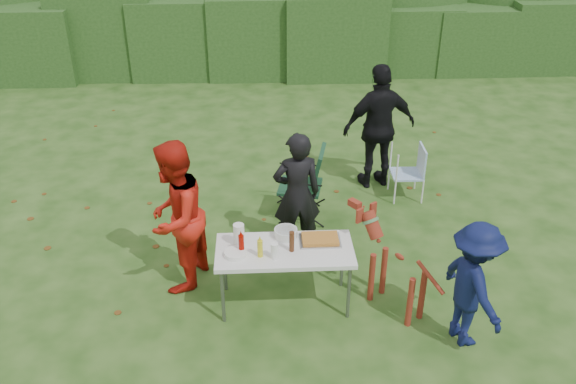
{
  "coord_description": "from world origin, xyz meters",
  "views": [
    {
      "loc": [
        -0.04,
        -5.7,
        4.51
      ],
      "look_at": [
        0.28,
        0.55,
        1.0
      ],
      "focal_mm": 38.0,
      "sensor_mm": 36.0,
      "label": 1
    }
  ],
  "objects_px": {
    "ketchup_bottle": "(241,244)",
    "paper_towel_roll": "(239,235)",
    "person_black_puffy": "(379,127)",
    "dog": "(398,269)",
    "camping_chair": "(300,182)",
    "beer_bottle": "(292,241)",
    "folding_table": "(285,253)",
    "lawn_chair": "(407,172)",
    "child": "(473,285)",
    "person_red_jacket": "(175,217)",
    "person_cook": "(297,194)",
    "mustard_bottle": "(260,248)"
  },
  "relations": [
    {
      "from": "camping_chair",
      "to": "child",
      "type": "bearing_deg",
      "value": 132.95
    },
    {
      "from": "camping_chair",
      "to": "paper_towel_roll",
      "type": "bearing_deg",
      "value": 78.04
    },
    {
      "from": "person_red_jacket",
      "to": "person_black_puffy",
      "type": "distance_m",
      "value": 3.6
    },
    {
      "from": "lawn_chair",
      "to": "mustard_bottle",
      "type": "xyz_separation_m",
      "value": [
        -2.17,
        -2.49,
        0.43
      ]
    },
    {
      "from": "person_black_puffy",
      "to": "dog",
      "type": "xyz_separation_m",
      "value": [
        -0.3,
        -2.93,
        -0.42
      ]
    },
    {
      "from": "person_cook",
      "to": "paper_towel_roll",
      "type": "xyz_separation_m",
      "value": [
        -0.69,
        -0.95,
        0.05
      ]
    },
    {
      "from": "child",
      "to": "ketchup_bottle",
      "type": "distance_m",
      "value": 2.42
    },
    {
      "from": "dog",
      "to": "mustard_bottle",
      "type": "xyz_separation_m",
      "value": [
        -1.5,
        0.04,
        0.3
      ]
    },
    {
      "from": "folding_table",
      "to": "person_red_jacket",
      "type": "bearing_deg",
      "value": 160.06
    },
    {
      "from": "paper_towel_roll",
      "to": "lawn_chair",
      "type": "bearing_deg",
      "value": 43.35
    },
    {
      "from": "mustard_bottle",
      "to": "paper_towel_roll",
      "type": "bearing_deg",
      "value": 134.89
    },
    {
      "from": "lawn_chair",
      "to": "paper_towel_roll",
      "type": "distance_m",
      "value": 3.33
    },
    {
      "from": "person_red_jacket",
      "to": "ketchup_bottle",
      "type": "distance_m",
      "value": 0.9
    },
    {
      "from": "paper_towel_roll",
      "to": "mustard_bottle",
      "type": "bearing_deg",
      "value": -45.11
    },
    {
      "from": "person_cook",
      "to": "camping_chair",
      "type": "xyz_separation_m",
      "value": [
        0.1,
        0.85,
        -0.3
      ]
    },
    {
      "from": "folding_table",
      "to": "mustard_bottle",
      "type": "bearing_deg",
      "value": -155.38
    },
    {
      "from": "person_cook",
      "to": "mustard_bottle",
      "type": "height_order",
      "value": "person_cook"
    },
    {
      "from": "camping_chair",
      "to": "paper_towel_roll",
      "type": "xyz_separation_m",
      "value": [
        -0.79,
        -1.8,
        0.35
      ]
    },
    {
      "from": "dog",
      "to": "paper_towel_roll",
      "type": "relative_size",
      "value": 4.34
    },
    {
      "from": "ketchup_bottle",
      "to": "paper_towel_roll",
      "type": "xyz_separation_m",
      "value": [
        -0.03,
        0.15,
        0.02
      ]
    },
    {
      "from": "person_cook",
      "to": "mustard_bottle",
      "type": "distance_m",
      "value": 1.27
    },
    {
      "from": "folding_table",
      "to": "paper_towel_roll",
      "type": "distance_m",
      "value": 0.54
    },
    {
      "from": "camping_chair",
      "to": "mustard_bottle",
      "type": "bearing_deg",
      "value": 86.19
    },
    {
      "from": "person_black_puffy",
      "to": "folding_table",
      "type": "bearing_deg",
      "value": 48.18
    },
    {
      "from": "person_black_puffy",
      "to": "child",
      "type": "bearing_deg",
      "value": 82.53
    },
    {
      "from": "folding_table",
      "to": "mustard_bottle",
      "type": "height_order",
      "value": "mustard_bottle"
    },
    {
      "from": "child",
      "to": "mustard_bottle",
      "type": "relative_size",
      "value": 7.05
    },
    {
      "from": "person_red_jacket",
      "to": "mustard_bottle",
      "type": "bearing_deg",
      "value": 77.21
    },
    {
      "from": "ketchup_bottle",
      "to": "camping_chair",
      "type": "bearing_deg",
      "value": 68.51
    },
    {
      "from": "folding_table",
      "to": "beer_bottle",
      "type": "relative_size",
      "value": 6.25
    },
    {
      "from": "camping_chair",
      "to": "ketchup_bottle",
      "type": "xyz_separation_m",
      "value": [
        -0.77,
        -1.95,
        0.33
      ]
    },
    {
      "from": "lawn_chair",
      "to": "ketchup_bottle",
      "type": "distance_m",
      "value": 3.41
    },
    {
      "from": "person_cook",
      "to": "dog",
      "type": "height_order",
      "value": "person_cook"
    },
    {
      "from": "person_black_puffy",
      "to": "mustard_bottle",
      "type": "xyz_separation_m",
      "value": [
        -1.8,
        -2.9,
        -0.11
      ]
    },
    {
      "from": "beer_bottle",
      "to": "camping_chair",
      "type": "bearing_deg",
      "value": 83.32
    },
    {
      "from": "person_black_puffy",
      "to": "beer_bottle",
      "type": "relative_size",
      "value": 7.93
    },
    {
      "from": "person_black_puffy",
      "to": "camping_chair",
      "type": "distance_m",
      "value": 1.57
    },
    {
      "from": "folding_table",
      "to": "ketchup_bottle",
      "type": "relative_size",
      "value": 6.82
    },
    {
      "from": "person_cook",
      "to": "paper_towel_roll",
      "type": "relative_size",
      "value": 6.31
    },
    {
      "from": "dog",
      "to": "child",
      "type": "bearing_deg",
      "value": -166.09
    },
    {
      "from": "person_black_puffy",
      "to": "child",
      "type": "xyz_separation_m",
      "value": [
        0.33,
        -3.46,
        -0.25
      ]
    },
    {
      "from": "person_black_puffy",
      "to": "ketchup_bottle",
      "type": "relative_size",
      "value": 8.66
    },
    {
      "from": "camping_chair",
      "to": "beer_bottle",
      "type": "relative_size",
      "value": 4.37
    },
    {
      "from": "camping_chair",
      "to": "person_cook",
      "type": "bearing_deg",
      "value": 95.06
    },
    {
      "from": "person_cook",
      "to": "person_black_puffy",
      "type": "height_order",
      "value": "person_black_puffy"
    },
    {
      "from": "lawn_chair",
      "to": "beer_bottle",
      "type": "xyz_separation_m",
      "value": [
        -1.83,
        -2.4,
        0.45
      ]
    },
    {
      "from": "folding_table",
      "to": "lawn_chair",
      "type": "distance_m",
      "value": 3.05
    },
    {
      "from": "person_red_jacket",
      "to": "person_cook",
      "type": "bearing_deg",
      "value": 131.39
    },
    {
      "from": "dog",
      "to": "mustard_bottle",
      "type": "relative_size",
      "value": 5.64
    },
    {
      "from": "lawn_chair",
      "to": "camping_chair",
      "type": "bearing_deg",
      "value": 17.33
    }
  ]
}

